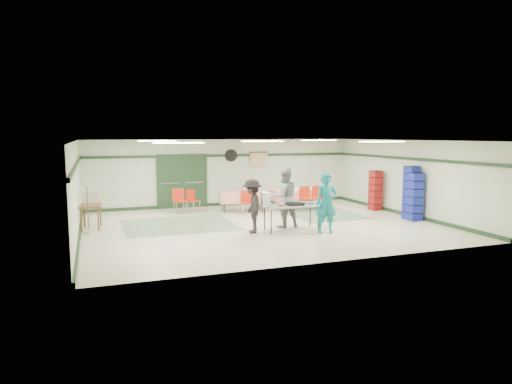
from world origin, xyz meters
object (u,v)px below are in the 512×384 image
object	(u,v)px
chair_c	(318,195)
crate_stack_blue_b	(415,197)
chair_b	(286,198)
office_printer	(90,197)
volunteer_teal	(326,203)
chair_d	(247,200)
chair_loose_a	(192,199)
volunteer_dark	(252,206)
crate_stack_blue_a	(411,193)
chair_loose_b	(179,199)
broom	(88,209)
dining_table_b	(242,197)
crate_stack_red	(375,190)
dining_table_a	(296,194)
printer_table	(91,208)
volunteer_grey	(284,198)
chair_a	(305,196)
serving_table	(292,207)

from	to	relation	value
chair_c	crate_stack_blue_b	distance (m)	3.72
chair_b	office_printer	bearing A→B (deg)	165.66
volunteer_teal	chair_d	size ratio (longest dim) A/B	2.08
chair_d	chair_loose_a	size ratio (longest dim) A/B	1.00
volunteer_teal	volunteer_dark	distance (m)	2.18
chair_c	crate_stack_blue_a	xyz separation A→B (m)	(2.03, -2.90, 0.36)
chair_c	chair_loose_b	bearing A→B (deg)	-175.63
chair_b	crate_stack_blue_a	bearing A→B (deg)	-57.67
crate_stack_blue_a	broom	distance (m)	10.49
office_printer	chair_c	bearing A→B (deg)	-1.46
dining_table_b	office_printer	world-z (taller)	office_printer
chair_c	crate_stack_red	distance (m)	2.20
chair_loose_b	crate_stack_blue_b	world-z (taller)	crate_stack_blue_b
dining_table_a	office_printer	world-z (taller)	office_printer
chair_d	printer_table	distance (m)	5.44
crate_stack_red	chair_loose_b	bearing A→B (deg)	166.94
dining_table_b	broom	xyz separation A→B (m)	(-5.46, -2.00, 0.13)
volunteer_teal	volunteer_grey	xyz separation A→B (m)	(-0.83, 1.21, 0.05)
chair_d	chair_a	bearing A→B (deg)	12.81
printer_table	broom	bearing A→B (deg)	-92.64
chair_d	office_printer	bearing A→B (deg)	-163.99
chair_a	chair_loose_a	distance (m)	4.30
volunteer_dark	chair_loose_b	distance (m)	4.24
chair_d	crate_stack_blue_b	size ratio (longest dim) A/B	0.52
serving_table	crate_stack_blue_b	size ratio (longest dim) A/B	1.09
dining_table_b	volunteer_grey	bearing A→B (deg)	-75.83
chair_d	crate_stack_red	bearing A→B (deg)	3.11
volunteer_dark	crate_stack_blue_a	world-z (taller)	crate_stack_blue_a
dining_table_b	broom	size ratio (longest dim) A/B	1.32
serving_table	chair_loose_b	size ratio (longest dim) A/B	1.92
chair_c	chair_loose_a	size ratio (longest dim) A/B	1.08
volunteer_teal	dining_table_a	bearing A→B (deg)	86.77
chair_c	chair_loose_a	bearing A→B (deg)	-178.78
chair_loose_b	serving_table	bearing A→B (deg)	-61.54
chair_d	dining_table_a	bearing A→B (deg)	27.00
volunteer_grey	office_printer	world-z (taller)	volunteer_grey
dining_table_b	crate_stack_blue_a	xyz separation A→B (m)	(4.92, -3.47, 0.35)
chair_d	crate_stack_blue_a	bearing A→B (deg)	-17.81
chair_c	volunteer_teal	bearing A→B (deg)	-100.57
volunteer_dark	serving_table	bearing A→B (deg)	101.84
chair_loose_b	broom	world-z (taller)	broom
crate_stack_blue_b	chair_a	bearing A→B (deg)	129.51
dining_table_a	dining_table_b	world-z (taller)	same
volunteer_dark	chair_d	xyz separation A→B (m)	(0.88, 3.12, -0.28)
volunteer_grey	dining_table_a	bearing A→B (deg)	-126.72
serving_table	dining_table_a	world-z (taller)	dining_table_a
volunteer_dark	printer_table	size ratio (longest dim) A/B	1.60
chair_c	chair_loose_a	distance (m)	4.82
crate_stack_blue_a	chair_d	bearing A→B (deg)	149.59
volunteer_teal	volunteer_grey	world-z (taller)	volunteer_grey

